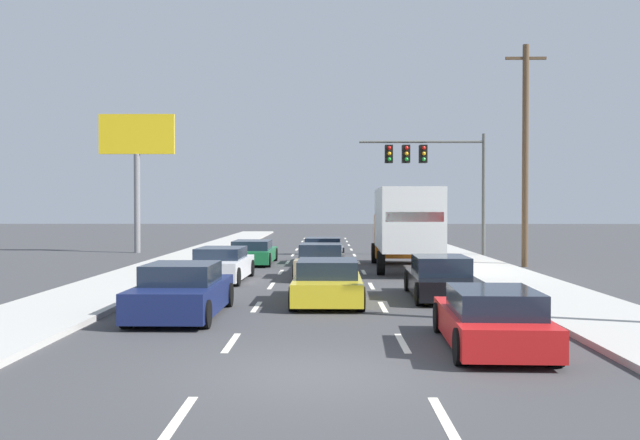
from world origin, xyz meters
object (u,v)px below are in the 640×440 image
object	(u,v)px
car_white	(221,265)
car_yellow	(327,283)
car_navy	(182,292)
roadside_billboard	(137,153)
car_green	(253,253)
car_tan	(321,262)
car_red	(492,320)
car_silver	(323,252)
traffic_signal_mast	(426,162)
utility_pole_mid	(525,153)
car_black	(441,279)
box_truck	(405,223)

from	to	relation	value
car_white	car_yellow	xyz separation A→B (m)	(3.86, -5.66, -0.02)
car_navy	roadside_billboard	world-z (taller)	roadside_billboard
car_green	car_tan	xyz separation A→B (m)	(3.23, -6.15, 0.05)
car_green	car_white	world-z (taller)	car_white
car_green	car_red	size ratio (longest dim) A/B	1.09
car_green	car_silver	size ratio (longest dim) A/B	1.06
car_red	traffic_signal_mast	distance (m)	24.73
car_green	car_yellow	xyz separation A→B (m)	(3.48, -13.07, 0.03)
car_navy	car_silver	distance (m)	16.52
car_tan	utility_pole_mid	distance (m)	11.17
car_white	car_tan	distance (m)	3.82
car_red	car_silver	bearing A→B (deg)	99.47
car_white	roadside_billboard	bearing A→B (deg)	115.07
roadside_billboard	car_black	bearing A→B (deg)	-54.24
car_navy	car_silver	xyz separation A→B (m)	(3.38, 16.17, -0.05)
car_navy	traffic_signal_mast	size ratio (longest dim) A/B	0.67
car_white	car_yellow	bearing A→B (deg)	-55.73
car_black	traffic_signal_mast	world-z (taller)	traffic_signal_mast
car_green	car_tan	world-z (taller)	car_tan
car_white	utility_pole_mid	size ratio (longest dim) A/B	0.46
car_green	car_yellow	bearing A→B (deg)	-75.10
car_green	car_black	size ratio (longest dim) A/B	1.07
car_navy	car_black	size ratio (longest dim) A/B	1.02
car_white	car_silver	distance (m)	8.72
car_black	traffic_signal_mast	bearing A→B (deg)	83.55
car_tan	car_black	world-z (taller)	car_tan
car_tan	traffic_signal_mast	bearing A→B (deg)	63.22
car_tan	car_green	bearing A→B (deg)	117.69
car_yellow	traffic_signal_mast	world-z (taller)	traffic_signal_mast
car_green	traffic_signal_mast	size ratio (longest dim) A/B	0.70
car_black	car_silver	bearing A→B (deg)	105.77
car_yellow	utility_pole_mid	distance (m)	15.32
car_red	traffic_signal_mast	bearing A→B (deg)	84.99
car_tan	roadside_billboard	size ratio (longest dim) A/B	0.55
car_navy	car_green	bearing A→B (deg)	89.65
car_navy	car_silver	size ratio (longest dim) A/B	1.02
car_green	traffic_signal_mast	distance (m)	10.92
car_tan	roadside_billboard	xyz separation A→B (m)	(-10.77, 14.05, 5.21)
car_green	car_navy	distance (m)	15.67
car_red	roadside_billboard	bearing A→B (deg)	117.35
car_white	car_navy	xyz separation A→B (m)	(0.29, -8.26, 0.02)
car_tan	car_yellow	distance (m)	6.93
car_white	car_yellow	size ratio (longest dim) A/B	0.99
car_silver	car_black	distance (m)	13.06
traffic_signal_mast	roadside_billboard	xyz separation A→B (m)	(-16.28, 3.14, 0.75)
car_yellow	roadside_billboard	size ratio (longest dim) A/B	0.57
car_tan	box_truck	bearing A→B (deg)	41.83
car_red	traffic_signal_mast	world-z (taller)	traffic_signal_mast
car_yellow	box_truck	distance (m)	10.70
car_silver	car_tan	xyz separation A→B (m)	(-0.05, -6.65, 0.03)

